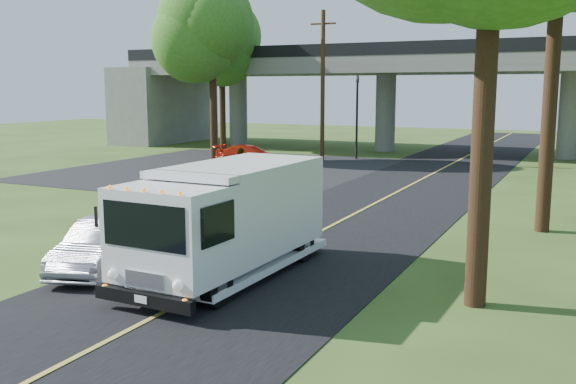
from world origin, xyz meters
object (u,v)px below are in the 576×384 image
Objects in this scene: tree_left_lot at (213,30)px; step_van at (228,217)px; tree_left_far at (223,45)px; silver_sedan at (103,245)px; red_sedan at (250,156)px; pedestrian at (241,171)px; utility_pole at (323,85)px; traffic_signal at (357,108)px.

tree_left_lot is 1.65× the size of step_van.
tree_left_lot is at bearing -63.43° from tree_left_far.
red_sedan is at bearing 91.94° from silver_sedan.
red_sedan is 2.09× the size of pedestrian.
red_sedan is at bearing -58.13° from pedestrian.
tree_left_lot reaches higher than pedestrian.
silver_sedan is (7.17, -20.38, 0.02)m from red_sedan.
silver_sedan is at bearing 108.51° from pedestrian.
pedestrian is at bearing -56.72° from tree_left_far.
silver_sedan is (4.30, -24.30, -3.98)m from utility_pole.
red_sedan is at bearing -126.18° from utility_pole.
red_sedan is (6.43, -7.76, -6.86)m from tree_left_far.
tree_left_far is 31.99m from silver_sedan.
utility_pole reaches higher than step_van.
tree_left_lot is 25.60m from silver_sedan.
tree_left_lot reaches higher than utility_pole.
tree_left_lot is 14.81m from pedestrian.
silver_sedan is at bearing -64.43° from tree_left_lot.
red_sedan is at bearing -27.12° from tree_left_lot.
pedestrian is at bearing -53.28° from tree_left_lot.
step_van is (16.66, -27.28, -6.01)m from tree_left_far.
tree_left_far is at bearing 98.35° from silver_sedan.
utility_pole is at bearing 109.22° from step_van.
traffic_signal reaches higher than pedestrian.
pedestrian is at bearing 85.93° from silver_sedan.
red_sedan is 1.09× the size of silver_sedan.
silver_sedan is at bearing -64.21° from tree_left_far.
tree_left_lot is at bearing 124.47° from step_van.
step_van is (5.87, -25.45, -1.76)m from traffic_signal.
step_van is at bearing -158.48° from red_sedan.
traffic_signal is at bearing 104.76° from step_van.
pedestrian is (-5.83, 10.79, -0.47)m from step_van.
traffic_signal is 0.81× the size of step_van.
traffic_signal reaches higher than red_sedan.
pedestrian is (10.83, -16.50, -6.48)m from tree_left_far.
traffic_signal reaches higher than silver_sedan.
step_van reaches higher than silver_sedan.
red_sedan is at bearing -126.41° from traffic_signal.
tree_left_far is 2.64× the size of silver_sedan.
red_sedan is at bearing -50.35° from tree_left_far.
step_van is (13.66, -21.28, -6.46)m from tree_left_lot.
utility_pole is at bearing -77.95° from pedestrian.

